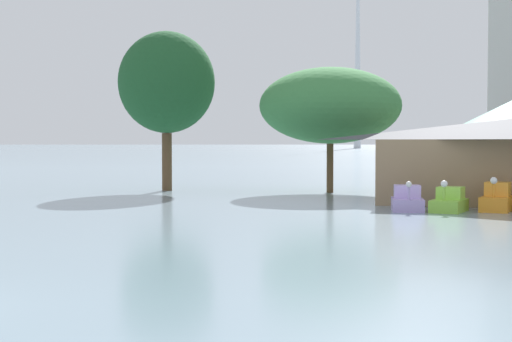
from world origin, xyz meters
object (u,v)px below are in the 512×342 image
pedal_boat_orange (497,200)px  shoreline_tree_mid (330,106)px  shoreline_tree_tall_left (167,83)px  pedal_boat_lavender (407,201)px  distant_broadcast_tower (358,9)px  pedal_boat_lime (449,202)px

pedal_boat_orange → shoreline_tree_mid: 16.53m
shoreline_tree_mid → shoreline_tree_tall_left: bearing=-174.0°
pedal_boat_lavender → distant_broadcast_tower: 390.83m
pedal_boat_orange → shoreline_tree_mid: (-10.61, 11.52, 5.29)m
pedal_boat_lime → distant_broadcast_tower: 391.24m
pedal_boat_lime → pedal_boat_orange: bearing=124.7°
pedal_boat_orange → pedal_boat_lavender: bearing=-69.0°
shoreline_tree_mid → pedal_boat_lavender: bearing=-63.0°
pedal_boat_lavender → pedal_boat_orange: pedal_boat_orange is taller
pedal_boat_lime → shoreline_tree_tall_left: 23.84m
distant_broadcast_tower → pedal_boat_lavender: bearing=-80.6°
pedal_boat_lavender → pedal_boat_lime: 2.04m
pedal_boat_orange → shoreline_tree_tall_left: (-21.98, 10.32, 6.98)m
shoreline_tree_tall_left → distant_broadcast_tower: bearing=97.0°
pedal_boat_orange → distant_broadcast_tower: bearing=-161.1°
shoreline_tree_tall_left → shoreline_tree_mid: bearing=6.0°
pedal_boat_lime → shoreline_tree_tall_left: (-19.75, 11.32, 7.07)m
pedal_boat_lavender → shoreline_tree_mid: shoreline_tree_mid is taller
pedal_boat_lavender → shoreline_tree_mid: size_ratio=0.29×
pedal_boat_orange → pedal_boat_lime: bearing=-57.0°
pedal_boat_lavender → shoreline_tree_mid: bearing=-161.6°
shoreline_tree_mid → distant_broadcast_tower: size_ratio=0.06×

